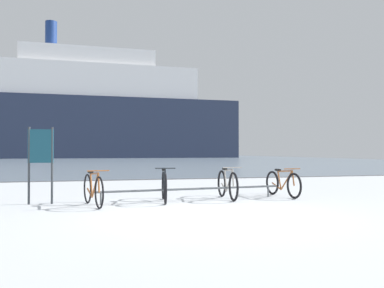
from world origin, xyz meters
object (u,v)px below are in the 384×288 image
bicycle_3 (283,184)px  info_sign (41,153)px  bicycle_0 (93,189)px  ferry_ship (93,113)px  bicycle_1 (164,186)px  bicycle_2 (227,184)px

bicycle_3 → info_sign: size_ratio=1.00×
bicycle_0 → ferry_ship: size_ratio=0.03×
bicycle_1 → ferry_ship: (0.99, 67.27, 7.54)m
bicycle_0 → bicycle_3: (4.84, 0.64, -0.02)m
bicycle_2 → info_sign: 4.45m
bicycle_0 → bicycle_1: 1.67m
bicycle_0 → bicycle_2: 3.30m
bicycle_1 → bicycle_3: size_ratio=0.98×
info_sign → ferry_ship: 67.41m
info_sign → bicycle_1: bearing=-6.3°
bicycle_2 → bicycle_3: 1.59m
bicycle_1 → info_sign: size_ratio=0.98×
bicycle_0 → bicycle_3: bearing=7.5°
bicycle_1 → bicycle_0: bearing=-168.1°
bicycle_2 → bicycle_3: bicycle_2 is taller
bicycle_2 → ferry_ship: ferry_ship is taller
bicycle_2 → ferry_ship: (-0.63, 67.11, 7.55)m
ferry_ship → bicycle_3: bearing=-88.1°
bicycle_1 → info_sign: bearing=173.7°
bicycle_3 → ferry_ship: (-2.21, 66.98, 7.57)m
bicycle_0 → info_sign: (-1.12, 0.65, 0.79)m
bicycle_0 → bicycle_1: bicycle_1 is taller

